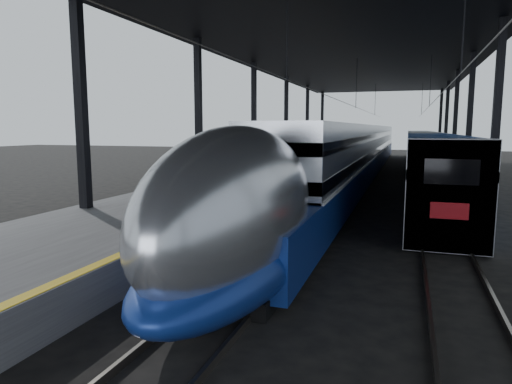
% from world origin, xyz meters
% --- Properties ---
extents(ground, '(160.00, 160.00, 0.00)m').
position_xyz_m(ground, '(0.00, 0.00, 0.00)').
color(ground, black).
rests_on(ground, ground).
extents(platform, '(6.00, 80.00, 1.00)m').
position_xyz_m(platform, '(-3.50, 20.00, 0.50)').
color(platform, '#4C4C4F').
rests_on(platform, ground).
extents(yellow_strip, '(0.30, 80.00, 0.01)m').
position_xyz_m(yellow_strip, '(-0.70, 20.00, 1.00)').
color(yellow_strip, yellow).
rests_on(yellow_strip, platform).
extents(rails, '(6.52, 80.00, 0.16)m').
position_xyz_m(rails, '(4.50, 20.00, 0.08)').
color(rails, slate).
rests_on(rails, ground).
extents(canopy, '(18.00, 75.00, 9.47)m').
position_xyz_m(canopy, '(1.90, 20.00, 9.12)').
color(canopy, black).
rests_on(canopy, ground).
extents(tgv_train, '(2.93, 65.20, 4.20)m').
position_xyz_m(tgv_train, '(2.00, 28.11, 1.96)').
color(tgv_train, '#B2B4B9').
rests_on(tgv_train, ground).
extents(second_train, '(2.66, 56.05, 3.66)m').
position_xyz_m(second_train, '(7.00, 33.25, 1.85)').
color(second_train, navy).
rests_on(second_train, ground).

